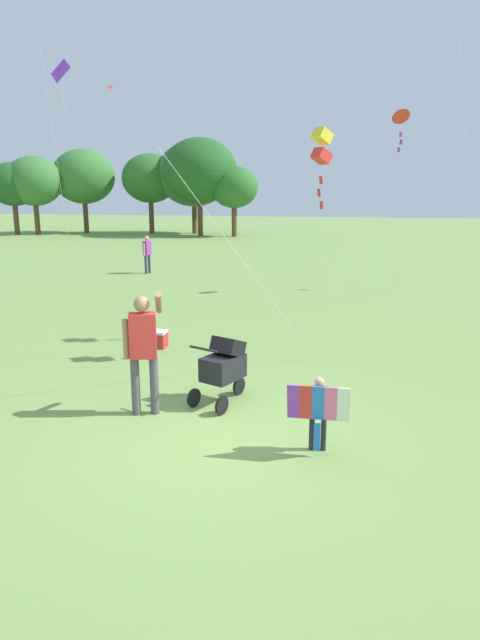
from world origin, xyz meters
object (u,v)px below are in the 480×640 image
Objects in this scene: cooler_box at (156,339)px; child_with_butterfly_kite at (318,407)px; kite_adult_black at (321,148)px; kite_green_novelty at (61,81)px; person_adult_flyer at (143,344)px; person_red_shirt at (147,251)px; kite_orange_delta at (402,120)px; stroller at (224,364)px.

child_with_butterfly_kite is at bearing -48.54° from cooler_box.
kite_green_novelty is (-7.87, 5.56, 2.34)m from kite_adult_black.
person_adult_flyer is 0.43× the size of kite_adult_black.
person_red_shirt is (-7.41, 13.74, 0.26)m from child_with_butterfly_kite.
kite_orange_delta is at bearing 82.29° from child_with_butterfly_kite.
person_red_shirt is (-8.95, 2.34, -4.31)m from kite_orange_delta.
kite_orange_delta reaches higher than cooler_box.
person_adult_flyer is 1.28m from stroller.
cooler_box is at bearing -49.30° from kite_green_novelty.
child_with_butterfly_kite is 15.62m from person_red_shirt.
kite_adult_black is at bearing -103.75° from kite_orange_delta.
person_red_shirt is at bearing 110.57° from person_adult_flyer.
stroller reaches higher than child_with_butterfly_kite.
person_red_shirt reaches higher than cooler_box.
kite_adult_black is 12.55m from person_red_shirt.
child_with_butterfly_kite is at bearing -15.71° from person_adult_flyer.
kite_orange_delta is (1.85, 7.57, 1.28)m from kite_adult_black.
kite_orange_delta is at bearing 11.66° from kite_green_novelty.
person_adult_flyer is at bearing -72.39° from cooler_box.
child_with_butterfly_kite is 2.65m from person_adult_flyer.
kite_adult_black is at bearing 94.56° from child_with_butterfly_kite.
stroller is at bearing -52.33° from cooler_box.
kite_green_novelty reaches higher than stroller.
kite_green_novelty is at bearing 144.78° from kite_adult_black.
child_with_butterfly_kite is 2.12× the size of cooler_box.
person_red_shirt is (-5.90, 12.38, 0.24)m from stroller.
stroller is 2.47× the size of cooler_box.
kite_adult_black is 7.89m from kite_orange_delta.
cooler_box is at bearing -124.80° from kite_orange_delta.
stroller is 0.26× the size of kite_adult_black.
stroller is at bearing -50.29° from kite_green_novelty.
kite_green_novelty is at bearing 129.71° from stroller.
child_with_butterfly_kite is at bearing -61.68° from person_red_shirt.
person_adult_flyer is 4.77m from kite_adult_black.
kite_green_novelty reaches higher than person_adult_flyer.
stroller is at bearing -106.88° from kite_orange_delta.
person_adult_flyer is 1.63× the size of stroller.
child_with_butterfly_kite is 5.07m from kite_adult_black.
cooler_box is at bearing 127.67° from stroller.
kite_green_novelty reaches higher than cooler_box.
person_adult_flyer is at bearing 164.29° from child_with_butterfly_kite.
cooler_box is (-5.12, -7.36, -4.98)m from kite_orange_delta.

